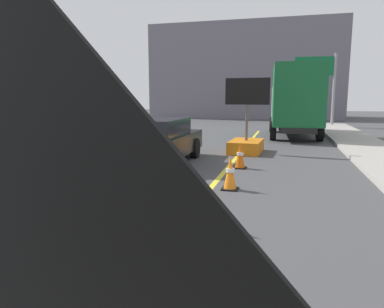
# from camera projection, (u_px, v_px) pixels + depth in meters

# --- Properties ---
(lane_center_stripe) EXTENTS (0.14, 36.00, 0.01)m
(lane_center_stripe) POSITION_uv_depth(u_px,v_px,m) (143.00, 268.00, 4.18)
(lane_center_stripe) COLOR yellow
(lane_center_stripe) RESTS_ON ground
(arrow_board_trailer) EXTENTS (1.60, 1.86, 2.70)m
(arrow_board_trailer) POSITION_uv_depth(u_px,v_px,m) (246.00, 140.00, 12.93)
(arrow_board_trailer) COLOR orange
(arrow_board_trailer) RESTS_ON ground
(box_truck) EXTENTS (2.66, 6.70, 3.53)m
(box_truck) POSITION_uv_depth(u_px,v_px,m) (295.00, 100.00, 17.94)
(box_truck) COLOR black
(box_truck) RESTS_ON ground
(pickup_car) EXTENTS (2.01, 5.21, 1.38)m
(pickup_car) POSITION_uv_depth(u_px,v_px,m) (152.00, 142.00, 10.38)
(pickup_car) COLOR black
(pickup_car) RESTS_ON ground
(highway_guide_sign) EXTENTS (2.79, 0.27, 5.00)m
(highway_guide_sign) POSITION_uv_depth(u_px,v_px,m) (323.00, 77.00, 24.31)
(highway_guide_sign) COLOR gray
(highway_guide_sign) RESTS_ON ground
(far_building_block) EXTENTS (18.43, 8.00, 9.04)m
(far_building_block) POSITION_uv_depth(u_px,v_px,m) (247.00, 73.00, 36.34)
(far_building_block) COLOR slate
(far_building_block) RESTS_ON ground
(traffic_cone_near_sign) EXTENTS (0.36, 0.36, 0.68)m
(traffic_cone_near_sign) POSITION_uv_depth(u_px,v_px,m) (156.00, 306.00, 2.85)
(traffic_cone_near_sign) COLOR black
(traffic_cone_near_sign) RESTS_ON ground
(traffic_cone_mid_lane) EXTENTS (0.36, 0.36, 0.58)m
(traffic_cone_mid_lane) POSITION_uv_depth(u_px,v_px,m) (218.00, 212.00, 5.32)
(traffic_cone_mid_lane) COLOR black
(traffic_cone_mid_lane) RESTS_ON ground
(traffic_cone_far_lane) EXTENTS (0.36, 0.36, 0.76)m
(traffic_cone_far_lane) POSITION_uv_depth(u_px,v_px,m) (230.00, 173.00, 7.71)
(traffic_cone_far_lane) COLOR black
(traffic_cone_far_lane) RESTS_ON ground
(traffic_cone_curbside) EXTENTS (0.36, 0.36, 0.73)m
(traffic_cone_curbside) POSITION_uv_depth(u_px,v_px,m) (240.00, 156.00, 10.05)
(traffic_cone_curbside) COLOR black
(traffic_cone_curbside) RESTS_ON ground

